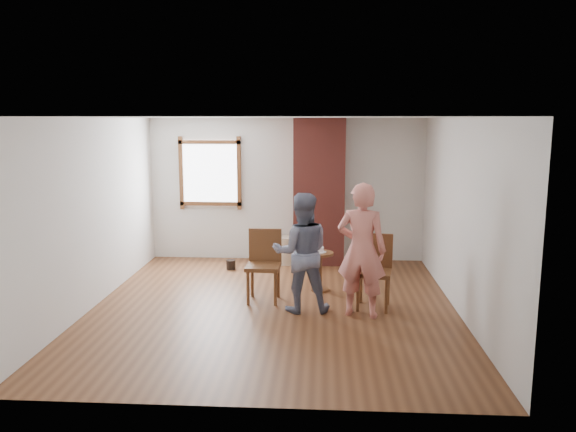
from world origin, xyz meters
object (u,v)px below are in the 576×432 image
object	(u,v)px
side_table	(320,265)
man	(302,253)
dining_chair_left	(264,261)
person_pink	(362,250)
dining_chair_right	(374,267)
stoneware_crock	(288,250)

from	to	relation	value
side_table	man	bearing A→B (deg)	-105.31
dining_chair_left	person_pink	size ratio (longest dim) A/B	0.57
side_table	person_pink	size ratio (longest dim) A/B	0.34
dining_chair_right	man	bearing A→B (deg)	-156.79
dining_chair_right	person_pink	bearing A→B (deg)	-108.61
dining_chair_left	stoneware_crock	bearing A→B (deg)	85.66
dining_chair_left	side_table	bearing A→B (deg)	31.55
man	stoneware_crock	bearing A→B (deg)	-88.20
stoneware_crock	side_table	distance (m)	1.70
dining_chair_right	dining_chair_left	bearing A→B (deg)	-177.78
dining_chair_left	side_table	world-z (taller)	dining_chair_left
side_table	dining_chair_left	bearing A→B (deg)	-150.16
stoneware_crock	man	size ratio (longest dim) A/B	0.30
stoneware_crock	side_table	bearing A→B (deg)	-69.85
dining_chair_left	man	distance (m)	0.75
stoneware_crock	dining_chair_left	bearing A→B (deg)	-96.06
stoneware_crock	dining_chair_left	world-z (taller)	dining_chair_left
stoneware_crock	person_pink	bearing A→B (deg)	-66.95
man	person_pink	distance (m)	0.81
stoneware_crock	person_pink	world-z (taller)	person_pink
person_pink	dining_chair_right	bearing A→B (deg)	-105.12
dining_chair_left	dining_chair_right	xyz separation A→B (m)	(1.55, -0.21, -0.00)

